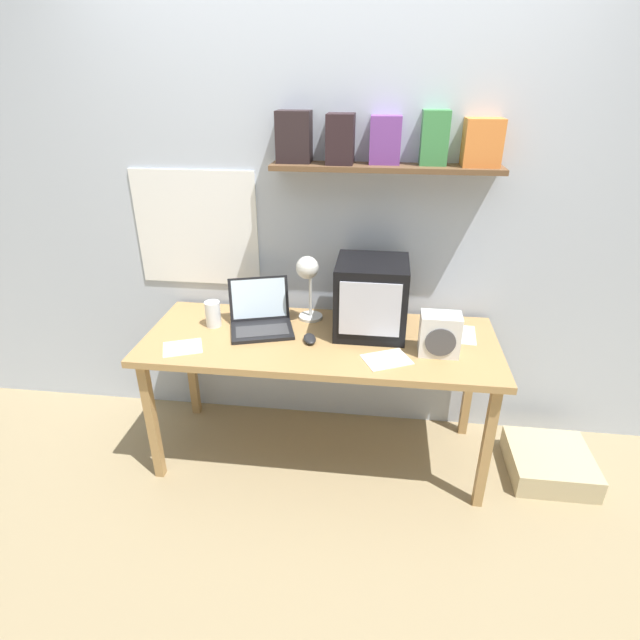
{
  "coord_description": "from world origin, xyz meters",
  "views": [
    {
      "loc": [
        0.27,
        -2.18,
        1.9
      ],
      "look_at": [
        0.0,
        0.0,
        0.83
      ],
      "focal_mm": 28.0,
      "sensor_mm": 36.0,
      "label": 1
    }
  ],
  "objects_px": {
    "corner_desk": "(320,348)",
    "juice_glass": "(213,315)",
    "desk_lamp": "(308,275)",
    "space_heater": "(440,334)",
    "crt_monitor": "(371,297)",
    "laptop": "(261,316)",
    "loose_paper_near_monitor": "(183,348)",
    "floor_cushion": "(549,463)",
    "open_notebook": "(450,333)",
    "computer_mouse": "(310,339)",
    "printed_handout": "(387,360)"
  },
  "relations": [
    {
      "from": "laptop",
      "to": "space_heater",
      "type": "bearing_deg",
      "value": -27.74
    },
    {
      "from": "loose_paper_near_monitor",
      "to": "printed_handout",
      "type": "bearing_deg",
      "value": 0.49
    },
    {
      "from": "computer_mouse",
      "to": "loose_paper_near_monitor",
      "type": "distance_m",
      "value": 0.61
    },
    {
      "from": "desk_lamp",
      "to": "floor_cushion",
      "type": "height_order",
      "value": "desk_lamp"
    },
    {
      "from": "laptop",
      "to": "open_notebook",
      "type": "distance_m",
      "value": 0.97
    },
    {
      "from": "crt_monitor",
      "to": "desk_lamp",
      "type": "xyz_separation_m",
      "value": [
        -0.33,
        0.05,
        0.08
      ]
    },
    {
      "from": "corner_desk",
      "to": "juice_glass",
      "type": "distance_m",
      "value": 0.58
    },
    {
      "from": "crt_monitor",
      "to": "computer_mouse",
      "type": "height_order",
      "value": "crt_monitor"
    },
    {
      "from": "corner_desk",
      "to": "floor_cushion",
      "type": "relative_size",
      "value": 4.26
    },
    {
      "from": "laptop",
      "to": "printed_handout",
      "type": "relative_size",
      "value": 1.51
    },
    {
      "from": "crt_monitor",
      "to": "loose_paper_near_monitor",
      "type": "bearing_deg",
      "value": -161.07
    },
    {
      "from": "laptop",
      "to": "printed_handout",
      "type": "height_order",
      "value": "laptop"
    },
    {
      "from": "laptop",
      "to": "printed_handout",
      "type": "xyz_separation_m",
      "value": [
        0.65,
        -0.26,
        -0.06
      ]
    },
    {
      "from": "juice_glass",
      "to": "computer_mouse",
      "type": "height_order",
      "value": "juice_glass"
    },
    {
      "from": "computer_mouse",
      "to": "loose_paper_near_monitor",
      "type": "relative_size",
      "value": 0.52
    },
    {
      "from": "corner_desk",
      "to": "open_notebook",
      "type": "xyz_separation_m",
      "value": [
        0.65,
        0.13,
        0.06
      ]
    },
    {
      "from": "computer_mouse",
      "to": "floor_cushion",
      "type": "distance_m",
      "value": 1.44
    },
    {
      "from": "loose_paper_near_monitor",
      "to": "space_heater",
      "type": "bearing_deg",
      "value": 4.75
    },
    {
      "from": "computer_mouse",
      "to": "space_heater",
      "type": "bearing_deg",
      "value": -3.61
    },
    {
      "from": "laptop",
      "to": "corner_desk",
      "type": "bearing_deg",
      "value": -31.91
    },
    {
      "from": "corner_desk",
      "to": "open_notebook",
      "type": "height_order",
      "value": "open_notebook"
    },
    {
      "from": "corner_desk",
      "to": "laptop",
      "type": "distance_m",
      "value": 0.35
    },
    {
      "from": "juice_glass",
      "to": "printed_handout",
      "type": "xyz_separation_m",
      "value": [
        0.9,
        -0.24,
        -0.06
      ]
    },
    {
      "from": "open_notebook",
      "to": "computer_mouse",
      "type": "bearing_deg",
      "value": -166.15
    },
    {
      "from": "printed_handout",
      "to": "corner_desk",
      "type": "bearing_deg",
      "value": 152.21
    },
    {
      "from": "computer_mouse",
      "to": "open_notebook",
      "type": "height_order",
      "value": "computer_mouse"
    },
    {
      "from": "desk_lamp",
      "to": "floor_cushion",
      "type": "bearing_deg",
      "value": -3.9
    },
    {
      "from": "loose_paper_near_monitor",
      "to": "floor_cushion",
      "type": "xyz_separation_m",
      "value": [
        1.87,
        0.17,
        -0.66
      ]
    },
    {
      "from": "crt_monitor",
      "to": "desk_lamp",
      "type": "distance_m",
      "value": 0.34
    },
    {
      "from": "space_heater",
      "to": "corner_desk",
      "type": "bearing_deg",
      "value": 172.6
    },
    {
      "from": "computer_mouse",
      "to": "loose_paper_near_monitor",
      "type": "xyz_separation_m",
      "value": [
        -0.6,
        -0.14,
        -0.01
      ]
    },
    {
      "from": "laptop",
      "to": "space_heater",
      "type": "relative_size",
      "value": 1.9
    },
    {
      "from": "crt_monitor",
      "to": "computer_mouse",
      "type": "distance_m",
      "value": 0.37
    },
    {
      "from": "corner_desk",
      "to": "desk_lamp",
      "type": "height_order",
      "value": "desk_lamp"
    },
    {
      "from": "laptop",
      "to": "computer_mouse",
      "type": "relative_size",
      "value": 3.25
    },
    {
      "from": "corner_desk",
      "to": "loose_paper_near_monitor",
      "type": "relative_size",
      "value": 7.8
    },
    {
      "from": "crt_monitor",
      "to": "juice_glass",
      "type": "height_order",
      "value": "crt_monitor"
    },
    {
      "from": "floor_cushion",
      "to": "space_heater",
      "type": "bearing_deg",
      "value": -173.86
    },
    {
      "from": "space_heater",
      "to": "computer_mouse",
      "type": "relative_size",
      "value": 1.71
    },
    {
      "from": "crt_monitor",
      "to": "loose_paper_near_monitor",
      "type": "distance_m",
      "value": 0.95
    },
    {
      "from": "space_heater",
      "to": "laptop",
      "type": "bearing_deg",
      "value": 170.21
    },
    {
      "from": "desk_lamp",
      "to": "space_heater",
      "type": "height_order",
      "value": "desk_lamp"
    },
    {
      "from": "crt_monitor",
      "to": "juice_glass",
      "type": "distance_m",
      "value": 0.82
    },
    {
      "from": "computer_mouse",
      "to": "crt_monitor",
      "type": "bearing_deg",
      "value": 28.68
    },
    {
      "from": "open_notebook",
      "to": "floor_cushion",
      "type": "bearing_deg",
      "value": -13.82
    },
    {
      "from": "crt_monitor",
      "to": "space_heater",
      "type": "bearing_deg",
      "value": -30.68
    },
    {
      "from": "corner_desk",
      "to": "printed_handout",
      "type": "bearing_deg",
      "value": -27.79
    },
    {
      "from": "desk_lamp",
      "to": "space_heater",
      "type": "xyz_separation_m",
      "value": [
        0.65,
        -0.25,
        -0.17
      ]
    },
    {
      "from": "crt_monitor",
      "to": "floor_cushion",
      "type": "height_order",
      "value": "crt_monitor"
    },
    {
      "from": "crt_monitor",
      "to": "computer_mouse",
      "type": "bearing_deg",
      "value": -150.93
    }
  ]
}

